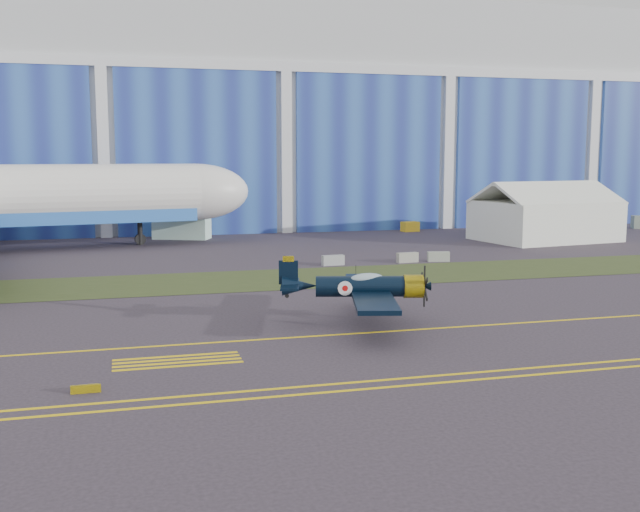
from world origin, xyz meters
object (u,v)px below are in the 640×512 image
object	(u,v)px
tug	(410,227)
shipping_container	(182,227)
warbird	(361,286)
tent	(545,211)

from	to	relation	value
tug	shipping_container	bearing A→B (deg)	172.98
warbird	shipping_container	world-z (taller)	warbird
warbird	tent	distance (m)	49.45
tug	tent	bearing A→B (deg)	-59.77
warbird	shipping_container	size ratio (longest dim) A/B	2.14
warbird	tug	size ratio (longest dim) A/B	6.44
tent	shipping_container	xyz separation A→B (m)	(-40.29, 12.42, -2.02)
warbird	shipping_container	bearing A→B (deg)	111.48
tent	tug	world-z (taller)	tent
tent	tug	size ratio (longest dim) A/B	7.53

